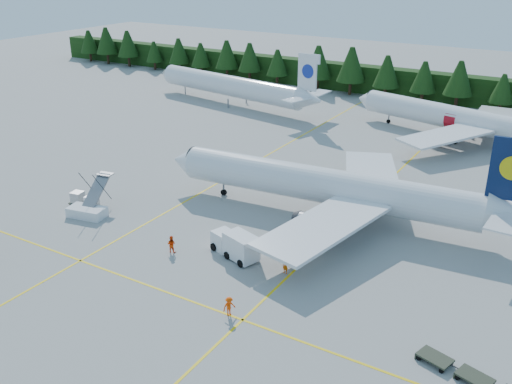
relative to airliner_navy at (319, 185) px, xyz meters
The scene contains 15 objects.
ground 17.78m from the airliner_navy, 96.99° to the right, with size 320.00×320.00×0.00m, color #9A9A95.
taxi_stripe_a 16.78m from the airliner_navy, behind, with size 0.25×120.00×0.01m, color yellow.
taxi_stripe_b 6.07m from the airliner_navy, 35.29° to the left, with size 0.25×120.00×0.01m, color yellow.
taxi_stripe_cross 23.65m from the airliner_navy, 95.20° to the right, with size 80.00×0.25×0.01m, color yellow.
treeline_hedge 64.79m from the airliner_navy, 91.87° to the left, with size 220.00×4.00×6.00m, color black.
airliner_navy is the anchor object (origin of this frame).
airliner_red 40.38m from the airliner_navy, 81.42° to the left, with size 39.44×32.04×11.69m.
airliner_far_left 56.95m from the airliner_navy, 135.30° to the left, with size 42.80×11.02×12.53m.
airstairs 28.01m from the airliner_navy, 147.81° to the right, with size 4.90×6.65×4.09m.
service_truck 14.50m from the airliner_navy, 101.95° to the right, with size 6.18×3.80×2.81m.
dolly_train 31.14m from the airliner_navy, 42.38° to the right, with size 9.23×3.68×0.15m.
uld_pair 29.17m from the airliner_navy, 152.57° to the right, with size 4.70×1.84×1.50m.
crew_a 15.07m from the airliner_navy, 76.94° to the right, with size 0.61×0.40×1.68m, color #EA5604.
crew_b 19.38m from the airliner_navy, 118.43° to the right, with size 0.93×0.73×1.92m, color #E83604.
crew_c 23.56m from the airliner_navy, 83.87° to the right, with size 0.77×0.52×1.85m, color #FF4605.
Camera 1 is at (28.43, -40.85, 29.71)m, focal length 40.00 mm.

